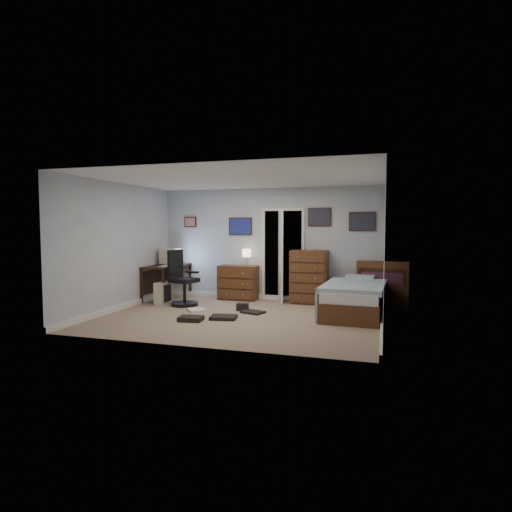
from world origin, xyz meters
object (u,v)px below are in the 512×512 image
(office_chair, at_px, (182,284))
(computer_desk, at_px, (163,273))
(bed, at_px, (354,298))
(tall_dresser, at_px, (309,277))
(low_dresser, at_px, (238,283))

(office_chair, bearing_deg, computer_desk, 155.25)
(computer_desk, height_order, bed, computer_desk)
(computer_desk, bearing_deg, tall_dresser, 7.79)
(low_dresser, height_order, bed, low_dresser)
(computer_desk, bearing_deg, low_dresser, 14.93)
(bed, bearing_deg, office_chair, -176.20)
(computer_desk, height_order, tall_dresser, tall_dresser)
(low_dresser, bearing_deg, computer_desk, -166.98)
(bed, bearing_deg, computer_desk, 175.80)
(computer_desk, distance_m, bed, 4.32)
(computer_desk, height_order, low_dresser, computer_desk)
(low_dresser, distance_m, tall_dresser, 1.62)
(computer_desk, relative_size, low_dresser, 1.57)
(tall_dresser, distance_m, bed, 1.41)
(low_dresser, relative_size, tall_dresser, 0.76)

